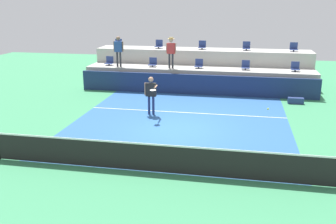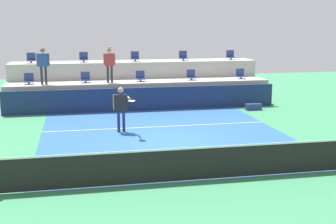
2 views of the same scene
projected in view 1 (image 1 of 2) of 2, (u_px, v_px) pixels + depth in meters
name	position (u px, v px, depth m)	size (l,w,h in m)	color
ground_plane	(177.00, 130.00, 15.16)	(40.00, 40.00, 0.00)	#388456
court_inner_paint	(181.00, 122.00, 16.10)	(9.00, 10.00, 0.01)	#285693
court_service_line	(186.00, 113.00, 17.42)	(9.00, 0.06, 0.00)	white
tennis_net	(155.00, 157.00, 11.25)	(10.48, 0.08, 1.07)	black
sponsor_backboard	(196.00, 85.00, 20.65)	(13.00, 0.16, 1.10)	navy
seating_tier_lower	(198.00, 79.00, 21.85)	(13.00, 1.80, 1.25)	#ADAAA3
seating_tier_upper	(202.00, 66.00, 23.42)	(13.00, 1.80, 2.10)	#ADAAA3
stadium_chair_lower_far_left	(109.00, 62.00, 22.52)	(0.44, 0.40, 0.52)	#2D2D33
stadium_chair_lower_left	(153.00, 63.00, 22.04)	(0.44, 0.40, 0.52)	#2D2D33
stadium_chair_lower_center	(199.00, 64.00, 21.54)	(0.44, 0.40, 0.52)	#2D2D33
stadium_chair_lower_right	(246.00, 66.00, 21.07)	(0.44, 0.40, 0.52)	#2D2D33
stadium_chair_lower_far_right	(295.00, 67.00, 20.58)	(0.44, 0.40, 0.52)	#2D2D33
stadium_chair_upper_far_left	(118.00, 44.00, 23.97)	(0.44, 0.40, 0.52)	#2D2D33
stadium_chair_upper_left	(159.00, 45.00, 23.49)	(0.44, 0.40, 0.52)	#2D2D33
stadium_chair_upper_center	(202.00, 46.00, 23.00)	(0.44, 0.40, 0.52)	#2D2D33
stadium_chair_upper_right	(246.00, 47.00, 22.52)	(0.44, 0.40, 0.52)	#2D2D33
stadium_chair_upper_far_right	(294.00, 48.00, 22.03)	(0.44, 0.40, 0.52)	#2D2D33
tennis_player	(151.00, 92.00, 16.82)	(0.74, 1.19, 1.74)	navy
spectator_in_white	(118.00, 48.00, 21.79)	(0.61, 0.25, 1.75)	#2D2D33
spectator_with_hat	(171.00, 49.00, 21.22)	(0.59, 0.43, 1.75)	#2D2D33
tennis_ball	(268.00, 109.00, 13.06)	(0.07, 0.07, 0.07)	#CCE033
equipment_bag	(296.00, 101.00, 18.91)	(0.76, 0.28, 0.30)	navy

